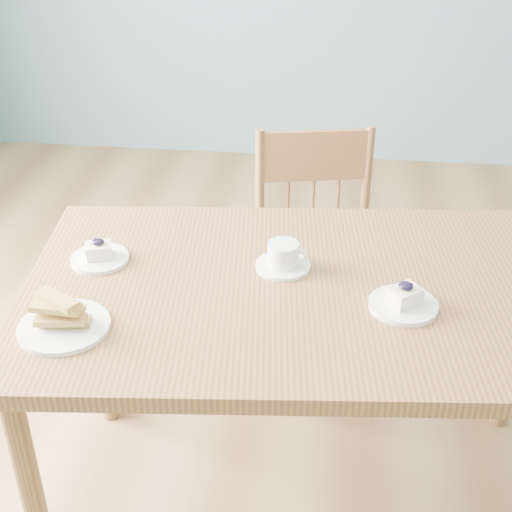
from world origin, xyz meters
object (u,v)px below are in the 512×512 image
at_px(cheesecake_plate_far, 100,255).
at_px(biscotti_plate, 63,319).
at_px(cheesecake_plate_near, 404,301).
at_px(coffee_cup, 284,258).
at_px(dining_table, 318,311).
at_px(dining_chair, 317,263).

xyz_separation_m(cheesecake_plate_far, biscotti_plate, (0.01, -0.30, 0.01)).
bearing_deg(cheesecake_plate_near, coffee_cup, 153.87).
height_order(cheesecake_plate_far, biscotti_plate, biscotti_plate).
relative_size(dining_table, cheesecake_plate_near, 9.41).
bearing_deg(dining_chair, coffee_cup, -109.46).
xyz_separation_m(dining_chair, cheesecake_plate_far, (-0.55, -0.58, 0.34)).
bearing_deg(biscotti_plate, dining_chair, 58.48).
bearing_deg(coffee_cup, dining_chair, 90.17).
distance_m(cheesecake_plate_near, biscotti_plate, 0.78).
height_order(dining_table, dining_chair, dining_chair).
bearing_deg(cheesecake_plate_near, biscotti_plate, -167.09).
height_order(cheesecake_plate_near, coffee_cup, coffee_cup).
xyz_separation_m(dining_chair, biscotti_plate, (-0.54, -0.88, 0.35)).
height_order(dining_chair, biscotti_plate, dining_chair).
bearing_deg(cheesecake_plate_far, coffee_cup, 2.62).
bearing_deg(cheesecake_plate_near, dining_chair, 107.28).
relative_size(dining_table, coffee_cup, 10.90).
height_order(dining_table, coffee_cup, coffee_cup).
bearing_deg(cheesecake_plate_near, cheesecake_plate_far, 170.97).
xyz_separation_m(dining_table, coffee_cup, (-0.09, 0.07, 0.11)).
bearing_deg(coffee_cup, dining_table, -29.25).
bearing_deg(dining_chair, cheesecake_plate_near, -84.65).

